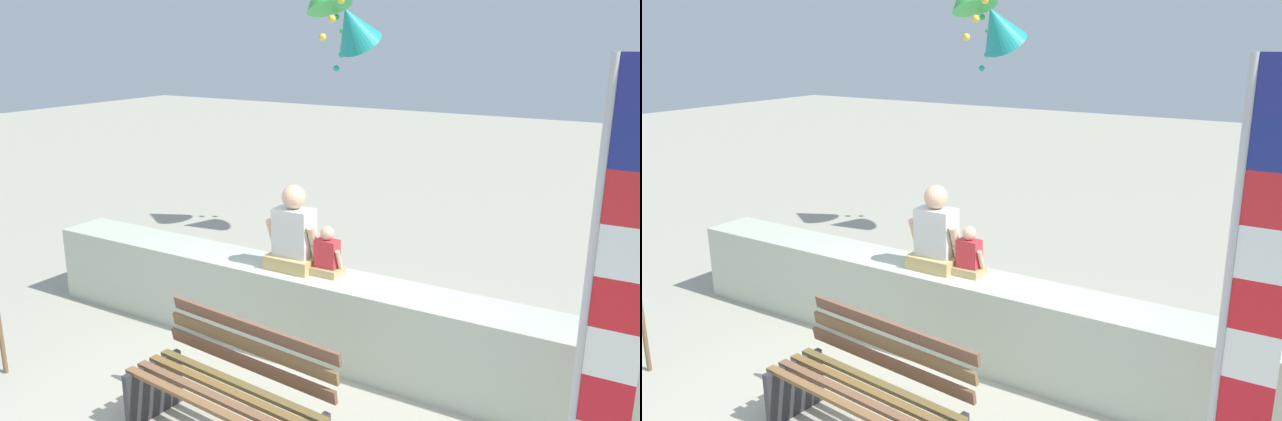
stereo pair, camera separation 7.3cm
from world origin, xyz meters
TOP-DOWN VIEW (x-y plane):
  - seawall_ledge at (0.00, 1.39)m, footprint 6.58×0.55m
  - park_bench at (-0.00, -0.10)m, footprint 1.64×0.77m
  - person_adult at (-0.43, 1.43)m, footprint 0.51×0.38m
  - person_child at (-0.08, 1.43)m, footprint 0.29×0.22m
  - flag_banner at (2.29, 0.62)m, footprint 0.36×0.05m
  - kite_teal at (-1.37, 4.31)m, footprint 0.79×0.92m

SIDE VIEW (x-z plane):
  - seawall_ledge at x=0.00m, z-range 0.00..0.80m
  - park_bench at x=0.00m, z-range -0.03..0.86m
  - person_child at x=-0.08m, z-range 0.75..1.20m
  - person_adult at x=-0.43m, z-range 0.71..1.49m
  - flag_banner at x=2.29m, z-range 0.17..2.96m
  - kite_teal at x=-1.37m, z-range 2.50..3.46m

